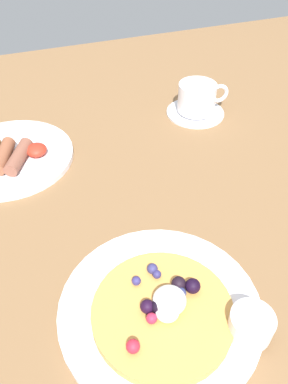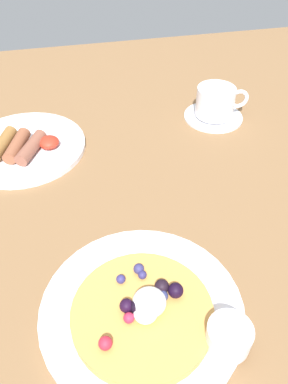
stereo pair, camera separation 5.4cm
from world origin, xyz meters
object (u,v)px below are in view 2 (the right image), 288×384
object	(u,v)px
breakfast_plate	(24,147)
coffee_saucer	(213,116)
pancake_plate	(142,310)
coffee_cup	(216,101)
syrup_ramekin	(229,336)

from	to	relation	value
breakfast_plate	coffee_saucer	bearing A→B (deg)	4.24
pancake_plate	breakfast_plate	bearing A→B (deg)	111.08
coffee_saucer	pancake_plate	bearing A→B (deg)	-120.68
pancake_plate	coffee_saucer	distance (m)	0.47
coffee_cup	syrup_ramekin	bearing A→B (deg)	-108.62
pancake_plate	syrup_ramekin	size ratio (longest dim) A/B	4.90
breakfast_plate	coffee_saucer	world-z (taller)	breakfast_plate
syrup_ramekin	coffee_cup	distance (m)	0.50
breakfast_plate	coffee_cup	xyz separation A→B (m)	(0.39, 0.03, 0.03)
coffee_saucer	coffee_cup	bearing A→B (deg)	-6.13
pancake_plate	coffee_saucer	size ratio (longest dim) A/B	2.05
syrup_ramekin	pancake_plate	bearing A→B (deg)	142.54
pancake_plate	syrup_ramekin	xyz separation A→B (m)	(0.08, -0.06, 0.02)
breakfast_plate	coffee_saucer	distance (m)	0.39
syrup_ramekin	breakfast_plate	size ratio (longest dim) A/B	0.22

